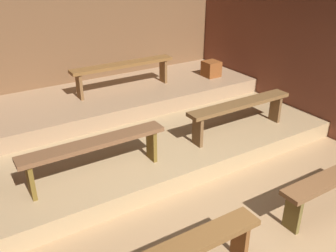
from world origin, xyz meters
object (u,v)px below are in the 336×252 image
(bench_floor_left, at_px, (189,251))
(bench_middle_center, at_px, (123,68))
(wooden_crate_middle, at_px, (211,69))
(bench_floor_right, at_px, (332,183))
(bench_lower_left, at_px, (95,148))
(bench_lower_right, at_px, (240,108))

(bench_floor_left, xyz_separation_m, bench_middle_center, (1.16, 3.61, 0.51))
(bench_middle_center, distance_m, wooden_crate_middle, 1.78)
(bench_floor_left, xyz_separation_m, bench_floor_right, (1.93, 0.00, 0.00))
(bench_floor_left, relative_size, bench_floor_right, 1.00)
(bench_floor_right, bearing_deg, bench_lower_left, 140.98)
(bench_lower_right, xyz_separation_m, bench_middle_center, (-0.92, 1.92, 0.25))
(bench_floor_left, relative_size, bench_lower_left, 0.83)
(bench_lower_left, relative_size, bench_lower_right, 1.00)
(wooden_crate_middle, bearing_deg, bench_lower_right, -115.69)
(wooden_crate_middle, bearing_deg, bench_lower_left, -150.54)
(bench_middle_center, bearing_deg, wooden_crate_middle, -6.39)
(bench_floor_right, distance_m, bench_lower_right, 1.71)
(bench_lower_left, bearing_deg, bench_middle_center, 55.70)
(bench_middle_center, bearing_deg, bench_floor_right, -77.98)
(bench_floor_left, distance_m, wooden_crate_middle, 4.49)
(bench_lower_left, xyz_separation_m, bench_middle_center, (1.31, 1.92, 0.25))
(bench_floor_right, distance_m, wooden_crate_middle, 3.56)
(bench_lower_left, height_order, bench_middle_center, bench_middle_center)
(bench_lower_left, xyz_separation_m, bench_lower_right, (2.23, 0.00, 0.00))
(bench_lower_right, xyz_separation_m, wooden_crate_middle, (0.83, 1.73, 0.01))
(bench_floor_left, bearing_deg, bench_middle_center, 72.12)
(bench_lower_left, bearing_deg, bench_floor_left, -84.99)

